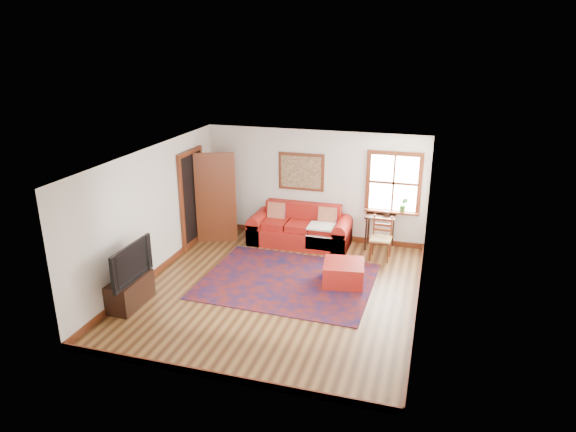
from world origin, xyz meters
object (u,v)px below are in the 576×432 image
(red_ottoman, at_px, (343,273))
(ladder_back_chair, at_px, (381,236))
(red_leather_sofa, at_px, (300,231))
(media_cabinet, at_px, (130,292))
(side_table, at_px, (380,220))

(red_ottoman, xyz_separation_m, ladder_back_chair, (0.53, 1.39, 0.28))
(red_ottoman, height_order, ladder_back_chair, ladder_back_chair)
(red_leather_sofa, height_order, media_cabinet, red_leather_sofa)
(side_table, relative_size, ladder_back_chair, 0.85)
(red_leather_sofa, bearing_deg, red_ottoman, -52.67)
(ladder_back_chair, relative_size, media_cabinet, 0.98)
(red_leather_sofa, distance_m, red_ottoman, 2.15)
(ladder_back_chair, distance_m, media_cabinet, 5.08)
(ladder_back_chair, bearing_deg, red_leather_sofa, 169.93)
(ladder_back_chair, bearing_deg, red_ottoman, -110.77)
(ladder_back_chair, bearing_deg, media_cabinet, -140.35)
(side_table, xyz_separation_m, media_cabinet, (-3.82, -3.78, -0.39))
(side_table, bearing_deg, media_cabinet, -135.28)
(side_table, bearing_deg, ladder_back_chair, -80.11)
(red_leather_sofa, bearing_deg, side_table, 7.02)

